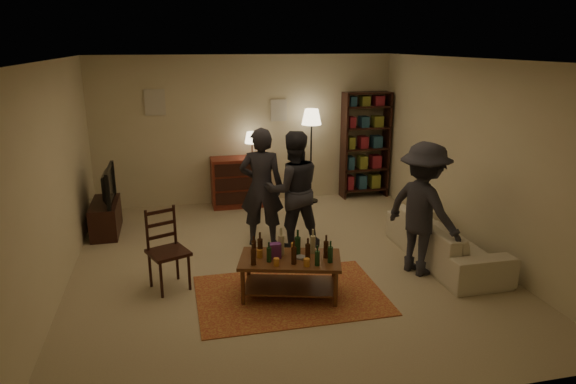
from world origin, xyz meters
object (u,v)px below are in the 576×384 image
object	(u,v)px
dresser	(240,181)
person_left	(261,187)
bookshelf	(365,144)
floor_lamp	(311,124)
person_by_sofa	(423,209)
dining_chair	(166,246)
tv_stand	(105,209)
coffee_table	(290,263)
sofa	(445,240)
person_right	(293,190)

from	to	relation	value
dresser	person_left	size ratio (longest dim) A/B	0.77
bookshelf	floor_lamp	xyz separation A→B (m)	(-1.11, -0.13, 0.45)
person_left	person_by_sofa	distance (m)	2.32
dining_chair	dresser	size ratio (longest dim) A/B	0.74
tv_stand	person_by_sofa	distance (m)	4.84
coffee_table	bookshelf	xyz separation A→B (m)	(2.35, 3.69, 0.61)
sofa	floor_lamp	bearing A→B (deg)	19.21
sofa	coffee_table	bearing A→B (deg)	102.49
sofa	person_by_sofa	size ratio (longest dim) A/B	1.21
bookshelf	person_left	distance (m)	3.11
person_left	dresser	bearing A→B (deg)	-72.61
bookshelf	sofa	world-z (taller)	bookshelf
dining_chair	bookshelf	bearing A→B (deg)	17.36
dining_chair	person_right	size ratio (longest dim) A/B	0.59
person_right	dining_chair	bearing A→B (deg)	25.94
coffee_table	bookshelf	bearing A→B (deg)	57.48
coffee_table	sofa	xyz separation A→B (m)	(2.31, 0.51, -0.12)
tv_stand	person_right	distance (m)	3.03
dresser	coffee_table	bearing A→B (deg)	-88.67
floor_lamp	bookshelf	bearing A→B (deg)	6.69
coffee_table	dresser	xyz separation A→B (m)	(-0.08, 3.62, 0.05)
dresser	sofa	bearing A→B (deg)	-52.46
sofa	person_by_sofa	distance (m)	0.79
tv_stand	bookshelf	xyz separation A→B (m)	(4.69, 0.98, 0.65)
coffee_table	dining_chair	size ratio (longest dim) A/B	1.29
tv_stand	floor_lamp	world-z (taller)	floor_lamp
dresser	bookshelf	bearing A→B (deg)	1.57
person_by_sofa	person_right	bearing A→B (deg)	26.25
tv_stand	floor_lamp	size ratio (longest dim) A/B	0.61
dining_chair	floor_lamp	world-z (taller)	floor_lamp
dining_chair	tv_stand	size ratio (longest dim) A/B	0.96
bookshelf	dresser	bearing A→B (deg)	-178.43
coffee_table	person_left	world-z (taller)	person_left
dining_chair	sofa	world-z (taller)	dining_chair
dining_chair	person_left	world-z (taller)	person_left
dining_chair	dresser	bearing A→B (deg)	44.25
coffee_table	tv_stand	xyz separation A→B (m)	(-2.34, 2.71, -0.04)
coffee_table	sofa	distance (m)	2.37
dining_chair	person_by_sofa	bearing A→B (deg)	-27.80
person_by_sofa	dresser	bearing A→B (deg)	6.84
bookshelf	sofa	distance (m)	3.26
tv_stand	dresser	bearing A→B (deg)	22.07
person_left	sofa	bearing A→B (deg)	168.90
dresser	bookshelf	size ratio (longest dim) A/B	0.67
bookshelf	person_left	xyz separation A→B (m)	(-2.38, -2.00, -0.16)
tv_stand	bookshelf	distance (m)	4.84
dining_chair	person_left	distance (m)	1.81
person_by_sofa	tv_stand	bearing A→B (deg)	36.90
tv_stand	person_left	size ratio (longest dim) A/B	0.60
dining_chair	bookshelf	world-z (taller)	bookshelf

